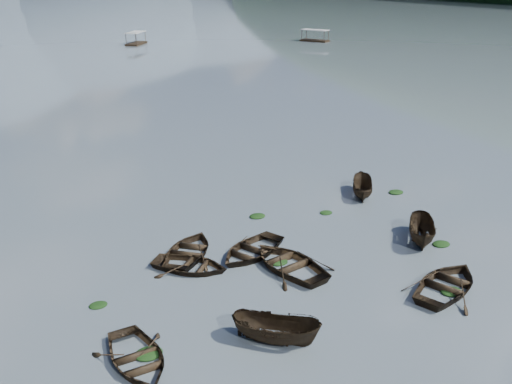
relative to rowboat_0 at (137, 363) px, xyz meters
name	(u,v)px	position (x,y,z in m)	size (l,w,h in m)	color
ground_plane	(368,315)	(10.68, -1.32, 0.00)	(2400.00, 2400.00, 0.00)	#4D5961
rowboat_0	(137,363)	(0.00, 0.00, 0.00)	(3.13, 4.38, 0.91)	black
rowboat_1	(190,255)	(5.19, 8.07, 0.00)	(3.30, 4.63, 0.96)	black
rowboat_2	(276,342)	(5.83, -1.21, 0.00)	(1.50, 4.00, 1.54)	black
rowboat_3	(289,268)	(9.56, 4.25, 0.00)	(3.63, 5.09, 1.05)	black
rowboat_4	(447,290)	(15.67, -1.21, 0.00)	(3.53, 4.94, 1.02)	black
rowboat_5	(421,241)	(18.27, 3.69, 0.00)	(1.53, 4.08, 1.57)	black
rowboat_6	(190,269)	(4.66, 6.50, 0.00)	(3.03, 4.24, 0.88)	black
rowboat_7	(251,254)	(8.39, 6.63, 0.00)	(3.35, 4.69, 0.97)	black
rowboat_8	(361,195)	(19.44, 11.34, 0.00)	(1.41, 3.75, 1.45)	black
weed_clump_0	(149,355)	(0.58, 0.32, 0.00)	(1.22, 1.00, 0.27)	black
weed_clump_1	(279,263)	(9.32, 5.03, 0.00)	(1.04, 0.83, 0.23)	black
weed_clump_2	(451,293)	(15.66, -1.52, 0.00)	(1.13, 0.90, 0.25)	black
weed_clump_3	(326,213)	(15.42, 9.74, 0.00)	(0.87, 0.73, 0.19)	black
weed_clump_4	(441,245)	(18.99, 2.79, 0.00)	(1.10, 0.87, 0.23)	black
weed_clump_5	(98,306)	(-0.56, 5.07, 0.00)	(0.90, 0.72, 0.19)	black
weed_clump_6	(257,217)	(11.04, 11.21, 0.00)	(1.07, 0.89, 0.22)	black
weed_clump_7	(396,193)	(21.98, 10.63, 0.00)	(1.13, 0.90, 0.25)	black
pontoon_centre	(136,44)	(27.91, 104.68, 0.00)	(2.70, 6.49, 2.49)	black
pontoon_right	(315,41)	(65.31, 92.53, 0.00)	(2.66, 6.39, 2.45)	black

